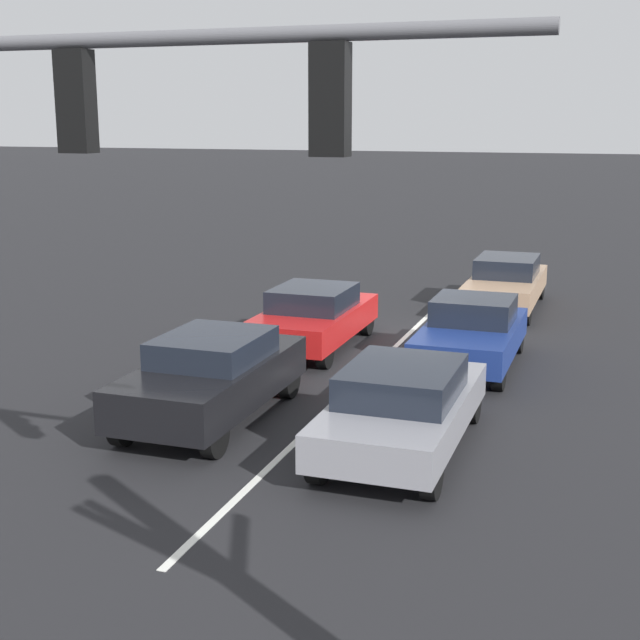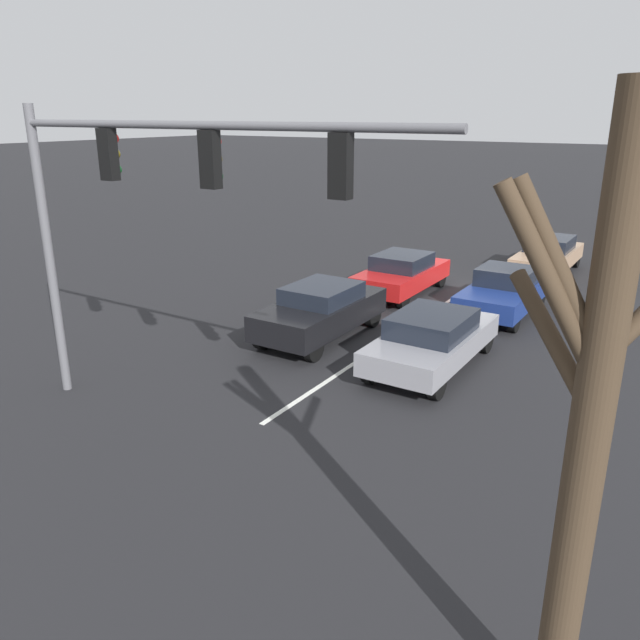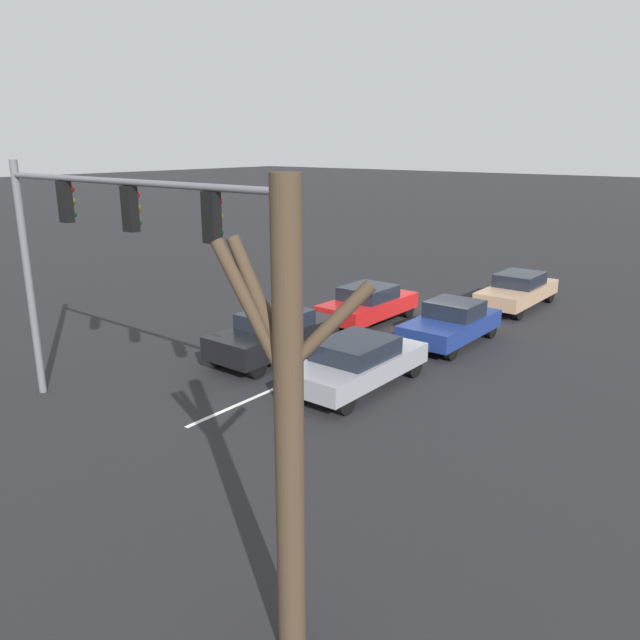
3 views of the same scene
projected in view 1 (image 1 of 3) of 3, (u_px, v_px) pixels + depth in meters
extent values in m
plane|color=black|center=(403.00, 339.00, 21.38)|extent=(240.00, 240.00, 0.00)
cube|color=silver|center=(370.00, 371.00, 18.68)|extent=(0.12, 17.86, 0.01)
cube|color=gray|center=(403.00, 412.00, 14.14)|extent=(1.93, 4.58, 0.57)
cube|color=black|center=(402.00, 381.00, 13.94)|extent=(1.70, 2.16, 0.50)
cube|color=red|center=(470.00, 370.00, 15.97)|extent=(0.24, 0.06, 0.12)
cube|color=red|center=(397.00, 364.00, 16.40)|extent=(0.24, 0.06, 0.12)
cylinder|color=black|center=(432.00, 475.00, 12.38)|extent=(0.22, 0.70, 0.70)
cylinder|color=black|center=(318.00, 460.00, 12.91)|extent=(0.22, 0.70, 0.70)
cylinder|color=black|center=(472.00, 403.00, 15.50)|extent=(0.22, 0.70, 0.70)
cylinder|color=black|center=(380.00, 394.00, 16.03)|extent=(0.22, 0.70, 0.70)
cube|color=black|center=(212.00, 381.00, 15.56)|extent=(1.89, 4.46, 0.72)
cube|color=black|center=(213.00, 347.00, 15.51)|extent=(1.67, 2.07, 0.46)
cube|color=red|center=(292.00, 344.00, 17.33)|extent=(0.24, 0.06, 0.12)
cube|color=red|center=(230.00, 339.00, 17.75)|extent=(0.24, 0.06, 0.12)
cylinder|color=black|center=(214.00, 436.00, 13.89)|extent=(0.22, 0.71, 0.71)
cylinder|color=black|center=(123.00, 424.00, 14.41)|extent=(0.22, 0.71, 0.71)
cylinder|color=black|center=(289.00, 379.00, 16.88)|extent=(0.22, 0.71, 0.71)
cylinder|color=black|center=(211.00, 372.00, 17.40)|extent=(0.22, 0.71, 0.71)
cube|color=navy|center=(471.00, 338.00, 18.91)|extent=(1.89, 4.19, 0.60)
cube|color=black|center=(474.00, 310.00, 19.00)|extent=(1.66, 1.60, 0.53)
cube|color=red|center=(515.00, 314.00, 20.55)|extent=(0.24, 0.06, 0.12)
cube|color=red|center=(458.00, 310.00, 20.98)|extent=(0.24, 0.06, 0.12)
cylinder|color=black|center=(499.00, 374.00, 17.32)|extent=(0.22, 0.66, 0.66)
cylinder|color=black|center=(417.00, 367.00, 17.84)|extent=(0.22, 0.66, 0.66)
cylinder|color=black|center=(518.00, 338.00, 20.11)|extent=(0.22, 0.66, 0.66)
cylinder|color=black|center=(446.00, 333.00, 20.62)|extent=(0.22, 0.66, 0.66)
cube|color=red|center=(313.00, 321.00, 20.51)|extent=(1.89, 4.32, 0.60)
cube|color=black|center=(313.00, 298.00, 20.37)|extent=(1.67, 1.94, 0.50)
cube|color=red|center=(367.00, 299.00, 22.22)|extent=(0.24, 0.06, 0.12)
cube|color=red|center=(317.00, 296.00, 22.64)|extent=(0.24, 0.06, 0.12)
cylinder|color=black|center=(325.00, 353.00, 18.85)|extent=(0.22, 0.66, 0.66)
cylinder|color=black|center=(254.00, 347.00, 19.37)|extent=(0.22, 0.66, 0.66)
cylinder|color=black|center=(366.00, 322.00, 21.77)|extent=(0.22, 0.66, 0.66)
cylinder|color=black|center=(304.00, 317.00, 22.29)|extent=(0.22, 0.66, 0.66)
cube|color=tan|center=(506.00, 287.00, 24.61)|extent=(1.81, 4.75, 0.58)
cube|color=black|center=(507.00, 266.00, 24.63)|extent=(1.59, 2.05, 0.52)
cube|color=red|center=(538.00, 269.00, 26.53)|extent=(0.24, 0.06, 0.12)
cube|color=red|center=(495.00, 267.00, 26.94)|extent=(0.24, 0.06, 0.12)
cylinder|color=black|center=(526.00, 312.00, 22.79)|extent=(0.22, 0.70, 0.70)
cylinder|color=black|center=(466.00, 308.00, 23.29)|extent=(0.22, 0.70, 0.70)
cylinder|color=black|center=(540.00, 287.00, 26.07)|extent=(0.22, 0.70, 0.70)
cylinder|color=black|center=(487.00, 284.00, 26.56)|extent=(0.22, 0.70, 0.70)
cylinder|color=slate|center=(54.00, 42.00, 8.31)|extent=(9.17, 0.14, 0.14)
cube|color=black|center=(330.00, 100.00, 7.57)|extent=(0.32, 0.22, 0.95)
sphere|color=red|center=(336.00, 66.00, 7.65)|extent=(0.20, 0.20, 0.20)
sphere|color=#4C420C|center=(336.00, 100.00, 7.72)|extent=(0.20, 0.20, 0.20)
sphere|color=#0A3814|center=(336.00, 134.00, 7.78)|extent=(0.20, 0.20, 0.20)
cube|color=black|center=(76.00, 102.00, 8.37)|extent=(0.32, 0.22, 0.95)
sphere|color=red|center=(84.00, 71.00, 8.45)|extent=(0.20, 0.20, 0.20)
sphere|color=#4C420C|center=(86.00, 102.00, 8.52)|extent=(0.20, 0.20, 0.20)
sphere|color=#0A3814|center=(88.00, 132.00, 8.58)|extent=(0.20, 0.20, 0.20)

